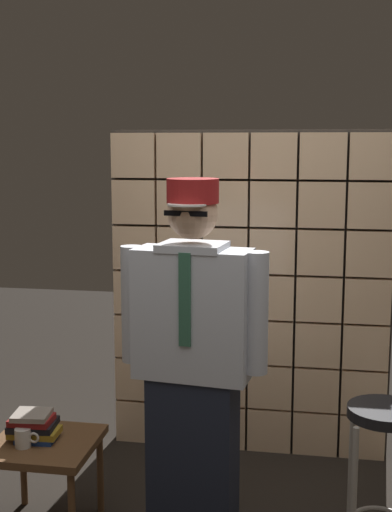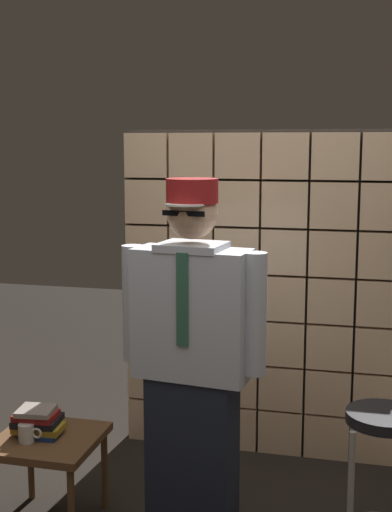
{
  "view_description": "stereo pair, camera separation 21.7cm",
  "coord_description": "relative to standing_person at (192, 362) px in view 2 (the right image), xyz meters",
  "views": [
    {
      "loc": [
        0.42,
        -2.81,
        1.98
      ],
      "look_at": [
        -0.14,
        0.38,
        1.45
      ],
      "focal_mm": 48.79,
      "sensor_mm": 36.0,
      "label": 1
    },
    {
      "loc": [
        0.63,
        -2.76,
        1.98
      ],
      "look_at": [
        -0.14,
        0.38,
        1.45
      ],
      "focal_mm": 48.79,
      "sensor_mm": 36.0,
      "label": 2
    }
  ],
  "objects": [
    {
      "name": "standing_person",
      "position": [
        0.0,
        0.0,
        0.0
      ],
      "size": [
        0.73,
        0.34,
        1.82
      ],
      "rotation": [
        0.0,
        0.0,
        -0.12
      ],
      "color": "#1E2333",
      "rests_on": "ground"
    },
    {
      "name": "glass_block_wall",
      "position": [
        0.15,
        1.16,
        0.07
      ],
      "size": [
        1.79,
        0.1,
        2.08
      ],
      "color": "#E0B78C",
      "rests_on": "ground"
    },
    {
      "name": "book_stack",
      "position": [
        -0.83,
        0.02,
        -0.39
      ],
      "size": [
        0.26,
        0.22,
        0.15
      ],
      "color": "navy",
      "rests_on": "side_table"
    },
    {
      "name": "bar_stool",
      "position": [
        0.89,
        -0.05,
        -0.35
      ],
      "size": [
        0.34,
        0.34,
        0.8
      ],
      "color": "black",
      "rests_on": "ground"
    },
    {
      "name": "coffee_mug",
      "position": [
        -0.84,
        -0.08,
        -0.42
      ],
      "size": [
        0.13,
        0.08,
        0.09
      ],
      "color": "silver",
      "rests_on": "side_table"
    },
    {
      "name": "side_table",
      "position": [
        -0.77,
        0.01,
        -0.53
      ],
      "size": [
        0.52,
        0.52,
        0.48
      ],
      "color": "brown",
      "rests_on": "ground"
    }
  ]
}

